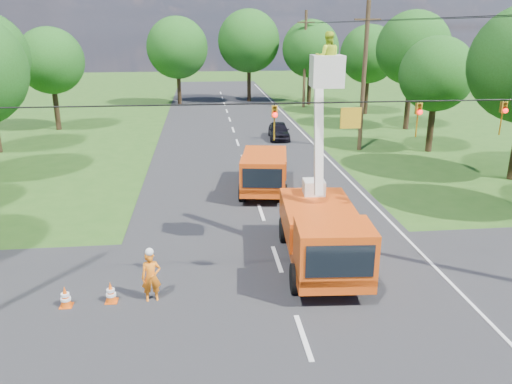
{
  "coord_description": "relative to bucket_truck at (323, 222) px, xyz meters",
  "views": [
    {
      "loc": [
        -2.64,
        -11.78,
        8.31
      ],
      "look_at": [
        -0.75,
        5.37,
        2.6
      ],
      "focal_mm": 35.0,
      "sensor_mm": 36.0,
      "label": 1
    }
  ],
  "objects": [
    {
      "name": "ground",
      "position": [
        -1.54,
        15.62,
        -1.71
      ],
      "size": [
        140.0,
        140.0,
        0.0
      ],
      "primitive_type": "plane",
      "color": "#285118",
      "rests_on": "ground"
    },
    {
      "name": "road_main",
      "position": [
        -1.54,
        15.62,
        -1.71
      ],
      "size": [
        12.0,
        100.0,
        0.06
      ],
      "primitive_type": "cube",
      "color": "black",
      "rests_on": "ground"
    },
    {
      "name": "road_cross",
      "position": [
        -1.54,
        -2.38,
        -1.71
      ],
      "size": [
        56.0,
        10.0,
        0.07
      ],
      "primitive_type": "cube",
      "color": "black",
      "rests_on": "ground"
    },
    {
      "name": "edge_line",
      "position": [
        4.06,
        15.62,
        -1.71
      ],
      "size": [
        0.12,
        90.0,
        0.02
      ],
      "primitive_type": "cube",
      "color": "silver",
      "rests_on": "ground"
    },
    {
      "name": "bucket_truck",
      "position": [
        0.0,
        0.0,
        0.0
      ],
      "size": [
        2.99,
        6.71,
        8.19
      ],
      "rotation": [
        0.0,
        0.0,
        -0.07
      ],
      "color": "#C7450E",
      "rests_on": "ground"
    },
    {
      "name": "second_truck",
      "position": [
        -0.99,
        8.9,
        -0.55
      ],
      "size": [
        3.11,
        6.22,
        2.23
      ],
      "rotation": [
        0.0,
        0.0,
        -0.16
      ],
      "color": "#C7450E",
      "rests_on": "ground"
    },
    {
      "name": "ground_worker",
      "position": [
        -5.92,
        -1.85,
        -0.86
      ],
      "size": [
        0.67,
        0.49,
        1.69
      ],
      "primitive_type": "imported",
      "rotation": [
        0.0,
        0.0,
        0.14
      ],
      "color": "#F55614",
      "rests_on": "ground"
    },
    {
      "name": "distant_car",
      "position": [
        1.79,
        21.78,
        -1.06
      ],
      "size": [
        1.81,
        3.93,
        1.31
      ],
      "primitive_type": "imported",
      "rotation": [
        0.0,
        0.0,
        -0.07
      ],
      "color": "black",
      "rests_on": "ground"
    },
    {
      "name": "traffic_cone_2",
      "position": [
        -0.2,
        3.87,
        -1.35
      ],
      "size": [
        0.38,
        0.38,
        0.71
      ],
      "color": "#DF4F0B",
      "rests_on": "ground"
    },
    {
      "name": "traffic_cone_3",
      "position": [
        0.68,
        6.81,
        -1.35
      ],
      "size": [
        0.38,
        0.38,
        0.71
      ],
      "color": "#DF4F0B",
      "rests_on": "ground"
    },
    {
      "name": "traffic_cone_4",
      "position": [
        -7.21,
        -1.82,
        -1.35
      ],
      "size": [
        0.38,
        0.38,
        0.71
      ],
      "color": "#DF4F0B",
      "rests_on": "ground"
    },
    {
      "name": "traffic_cone_5",
      "position": [
        -8.57,
        -1.94,
        -1.35
      ],
      "size": [
        0.38,
        0.38,
        0.71
      ],
      "color": "#DF4F0B",
      "rests_on": "ground"
    },
    {
      "name": "pole_right_mid",
      "position": [
        6.96,
        17.62,
        3.4
      ],
      "size": [
        1.8,
        0.3,
        10.0
      ],
      "color": "#4C3823",
      "rests_on": "ground"
    },
    {
      "name": "pole_right_far",
      "position": [
        6.96,
        37.62,
        3.4
      ],
      "size": [
        1.8,
        0.3,
        10.0
      ],
      "color": "#4C3823",
      "rests_on": "ground"
    },
    {
      "name": "signal_span",
      "position": [
        0.69,
        -2.38,
        4.17
      ],
      "size": [
        18.0,
        0.29,
        1.07
      ],
      "color": "black",
      "rests_on": "ground"
    },
    {
      "name": "tree_left_f",
      "position": [
        -16.34,
        27.62,
        3.98
      ],
      "size": [
        5.4,
        5.4,
        8.4
      ],
      "color": "#382616",
      "rests_on": "ground"
    },
    {
      "name": "tree_right_c",
      "position": [
        11.66,
        16.62,
        3.6
      ],
      "size": [
        5.0,
        5.0,
        7.83
      ],
      "color": "#382616",
      "rests_on": "ground"
    },
    {
      "name": "tree_right_d",
      "position": [
        13.26,
        24.62,
        4.97
      ],
      "size": [
        6.0,
        6.0,
        9.7
      ],
      "color": "#382616",
      "rests_on": "ground"
    },
    {
      "name": "tree_right_e",
      "position": [
        12.26,
        32.62,
        4.1
      ],
      "size": [
        5.6,
        5.6,
        8.63
      ],
      "color": "#382616",
      "rests_on": "ground"
    },
    {
      "name": "tree_far_a",
      "position": [
        -6.54,
        40.62,
        4.48
      ],
      "size": [
        6.6,
        6.6,
        9.5
      ],
      "color": "#382616",
      "rests_on": "ground"
    },
    {
      "name": "tree_far_b",
      "position": [
        1.46,
        42.62,
        5.1
      ],
      "size": [
        7.0,
        7.0,
        10.32
      ],
      "color": "#382616",
      "rests_on": "ground"
    },
    {
      "name": "tree_far_c",
      "position": [
        7.96,
        39.62,
        4.35
      ],
      "size": [
        6.2,
        6.2,
        9.18
      ],
      "color": "#382616",
      "rests_on": "ground"
    }
  ]
}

